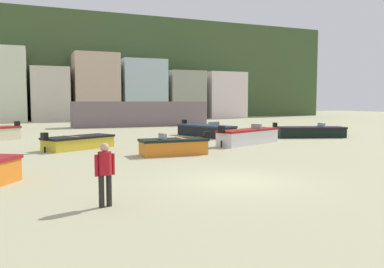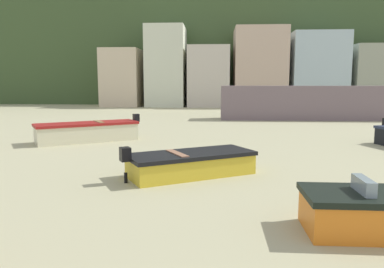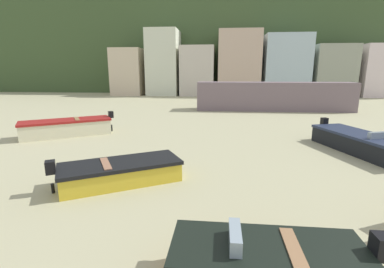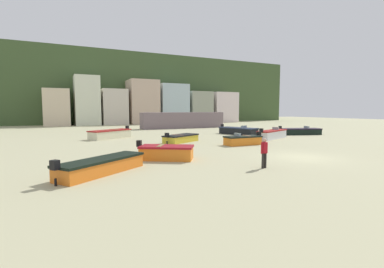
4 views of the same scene
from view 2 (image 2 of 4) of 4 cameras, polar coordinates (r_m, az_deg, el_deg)
name	(u,v)px [view 2 (image 2 of 4)]	position (r m, az deg, el deg)	size (l,w,h in m)	color
headland_hill	(232,53)	(66.27, 6.21, 12.34)	(90.00, 32.00, 16.34)	#3C522D
harbor_pier	(313,103)	(31.03, 18.09, 4.60)	(14.54, 2.40, 2.68)	slate
townhouse_far_left	(123,78)	(48.23, -10.61, 8.48)	(4.65, 5.67, 7.10)	beige
townhouse_left	(167,67)	(47.55, -3.94, 10.26)	(4.70, 6.29, 9.85)	silver
townhouse_centre_left	(209,77)	(47.18, 2.57, 8.79)	(5.05, 6.36, 7.38)	beige
townhouse_centre	(259,68)	(47.64, 10.27, 9.98)	(6.23, 6.59, 9.57)	#CAAE95
townhouse_centre_right	(317,70)	(48.38, 18.64, 9.29)	(6.48, 5.44, 8.94)	#ADC5CC
townhouse_right	(373,76)	(50.43, 26.09, 7.97)	(5.62, 5.25, 7.42)	#959B86
boat_cream_1	(88,132)	(19.12, -15.77, 0.34)	(4.99, 3.98, 1.26)	beige
boat_yellow_7	(191,164)	(11.62, -0.23, -4.58)	(4.21, 3.31, 1.04)	gold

